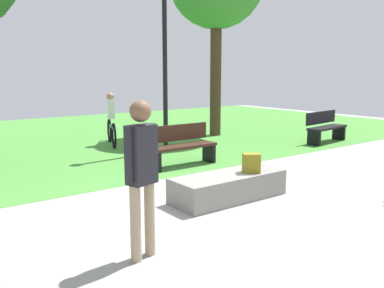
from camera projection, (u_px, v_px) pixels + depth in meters
The scene contains 9 objects.
ground_plane at pixel (215, 202), 6.72m from camera, with size 28.00×28.00×0.00m, color gray.
grass_lawn at pixel (53, 139), 12.94m from camera, with size 26.60×12.28×0.01m, color #478C38.
concrete_ledge at pixel (229, 186), 6.86m from camera, with size 1.97×0.75×0.42m, color gray.
backpack_on_ledge at pixel (251, 163), 6.91m from camera, with size 0.28×0.20×0.32m, color olive.
skater_performing_trick at pixel (142, 167), 4.54m from camera, with size 0.42×0.27×1.78m.
park_bench_far_left at pixel (325, 126), 12.29m from camera, with size 1.65×0.67×0.91m.
park_bench_near_lamppost at pixel (181, 144), 9.24m from camera, with size 1.60×0.48×0.91m.
lamp_post at pixel (165, 35), 10.50m from camera, with size 0.28×0.28×5.02m.
cyclist_on_bicycle at pixel (111, 123), 11.89m from camera, with size 0.66×1.74×1.52m.
Camera 1 is at (-4.15, -4.97, 2.08)m, focal length 39.03 mm.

